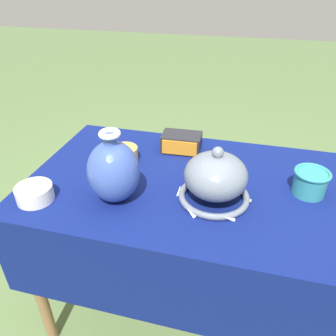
{
  "coord_description": "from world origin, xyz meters",
  "views": [
    {
      "loc": [
        0.18,
        -0.97,
        1.39
      ],
      "look_at": [
        -0.05,
        -0.08,
        0.82
      ],
      "focal_mm": 35.0,
      "sensor_mm": 36.0,
      "label": 1
    }
  ],
  "objects_px": {
    "mosaic_tile_box": "(181,142)",
    "pot_squat_ivory": "(35,193)",
    "vase_tall_bulbous": "(113,171)",
    "vase_dome_bell": "(215,179)",
    "cup_wide_teal": "(310,182)",
    "pot_squat_ochre": "(124,154)"
  },
  "relations": [
    {
      "from": "vase_dome_bell",
      "to": "pot_squat_ivory",
      "type": "bearing_deg",
      "value": -165.13
    },
    {
      "from": "vase_dome_bell",
      "to": "cup_wide_teal",
      "type": "height_order",
      "value": "vase_dome_bell"
    },
    {
      "from": "mosaic_tile_box",
      "to": "pot_squat_ivory",
      "type": "relative_size",
      "value": 1.38
    },
    {
      "from": "vase_dome_bell",
      "to": "mosaic_tile_box",
      "type": "xyz_separation_m",
      "value": [
        -0.18,
        0.3,
        -0.04
      ]
    },
    {
      "from": "vase_tall_bulbous",
      "to": "mosaic_tile_box",
      "type": "bearing_deg",
      "value": 69.96
    },
    {
      "from": "vase_dome_bell",
      "to": "mosaic_tile_box",
      "type": "bearing_deg",
      "value": 120.33
    },
    {
      "from": "vase_tall_bulbous",
      "to": "pot_squat_ivory",
      "type": "xyz_separation_m",
      "value": [
        -0.26,
        -0.07,
        -0.08
      ]
    },
    {
      "from": "mosaic_tile_box",
      "to": "pot_squat_ochre",
      "type": "xyz_separation_m",
      "value": [
        -0.2,
        -0.14,
        -0.01
      ]
    },
    {
      "from": "cup_wide_teal",
      "to": "vase_tall_bulbous",
      "type": "bearing_deg",
      "value": -163.17
    },
    {
      "from": "vase_tall_bulbous",
      "to": "vase_dome_bell",
      "type": "distance_m",
      "value": 0.33
    },
    {
      "from": "vase_tall_bulbous",
      "to": "pot_squat_ochre",
      "type": "height_order",
      "value": "vase_tall_bulbous"
    },
    {
      "from": "pot_squat_ivory",
      "to": "mosaic_tile_box",
      "type": "bearing_deg",
      "value": 49.09
    },
    {
      "from": "vase_dome_bell",
      "to": "cup_wide_teal",
      "type": "distance_m",
      "value": 0.33
    },
    {
      "from": "mosaic_tile_box",
      "to": "pot_squat_ochre",
      "type": "height_order",
      "value": "mosaic_tile_box"
    },
    {
      "from": "vase_dome_bell",
      "to": "vase_tall_bulbous",
      "type": "bearing_deg",
      "value": -166.16
    },
    {
      "from": "mosaic_tile_box",
      "to": "cup_wide_teal",
      "type": "xyz_separation_m",
      "value": [
        0.49,
        -0.19,
        0.01
      ]
    },
    {
      "from": "vase_tall_bulbous",
      "to": "cup_wide_teal",
      "type": "xyz_separation_m",
      "value": [
        0.63,
        0.19,
        -0.06
      ]
    },
    {
      "from": "pot_squat_ivory",
      "to": "pot_squat_ochre",
      "type": "relative_size",
      "value": 1.13
    },
    {
      "from": "vase_tall_bulbous",
      "to": "mosaic_tile_box",
      "type": "xyz_separation_m",
      "value": [
        0.14,
        0.38,
        -0.07
      ]
    },
    {
      "from": "cup_wide_teal",
      "to": "pot_squat_ivory",
      "type": "bearing_deg",
      "value": -163.38
    },
    {
      "from": "vase_tall_bulbous",
      "to": "vase_dome_bell",
      "type": "bearing_deg",
      "value": 13.84
    },
    {
      "from": "mosaic_tile_box",
      "to": "pot_squat_ivory",
      "type": "distance_m",
      "value": 0.61
    }
  ]
}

